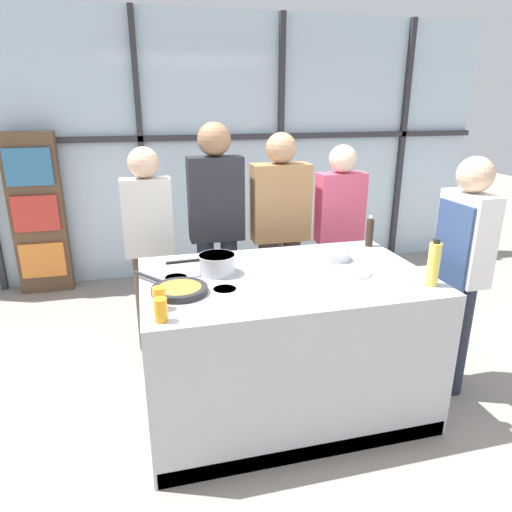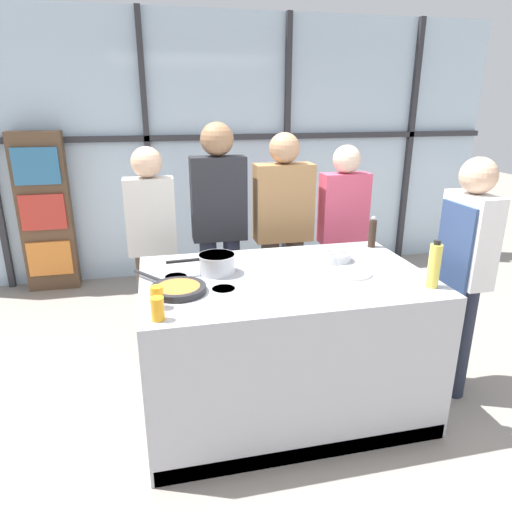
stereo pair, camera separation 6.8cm
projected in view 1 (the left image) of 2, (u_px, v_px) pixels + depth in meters
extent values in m
plane|color=gray|center=(282.00, 402.00, 3.05)|extent=(18.00, 18.00, 0.00)
cube|color=silver|center=(213.00, 150.00, 5.03)|extent=(6.40, 0.04, 2.80)
cube|color=#2D2D33|center=(213.00, 137.00, 4.94)|extent=(6.40, 0.06, 0.06)
cube|color=#2D2D33|center=(141.00, 152.00, 4.81)|extent=(0.06, 0.06, 2.80)
cube|color=#2D2D33|center=(281.00, 149.00, 5.16)|extent=(0.06, 0.06, 2.80)
cube|color=#2D2D33|center=(402.00, 146.00, 5.52)|extent=(0.06, 0.06, 2.80)
cube|color=brown|center=(38.00, 215.00, 4.62)|extent=(0.51, 0.16, 1.64)
cube|color=orange|center=(43.00, 260.00, 4.68)|extent=(0.43, 0.03, 0.36)
cube|color=red|center=(36.00, 214.00, 4.53)|extent=(0.43, 0.03, 0.36)
cube|color=teal|center=(28.00, 167.00, 4.38)|extent=(0.43, 0.03, 0.36)
cube|color=#A8AAB2|center=(283.00, 342.00, 2.90)|extent=(1.72, 1.08, 0.91)
cube|color=black|center=(200.00, 284.00, 2.64)|extent=(0.52, 0.52, 0.01)
cube|color=black|center=(310.00, 451.00, 2.55)|extent=(1.68, 0.03, 0.10)
cylinder|color=#38383D|center=(180.00, 294.00, 2.49)|extent=(0.13, 0.13, 0.01)
cylinder|color=#38383D|center=(225.00, 289.00, 2.55)|extent=(0.13, 0.13, 0.01)
cylinder|color=#38383D|center=(176.00, 278.00, 2.72)|extent=(0.13, 0.13, 0.01)
cylinder|color=#38383D|center=(217.00, 274.00, 2.78)|extent=(0.13, 0.13, 0.01)
cylinder|color=#232838|center=(459.00, 340.00, 3.04)|extent=(0.12, 0.12, 0.80)
cylinder|color=#232838|center=(443.00, 328.00, 3.20)|extent=(0.12, 0.12, 0.80)
cube|color=white|center=(466.00, 238.00, 2.90)|extent=(0.17, 0.38, 0.57)
sphere|color=#D8AD8C|center=(475.00, 175.00, 2.77)|extent=(0.22, 0.22, 0.22)
cube|color=navy|center=(448.00, 269.00, 2.94)|extent=(0.02, 0.32, 0.88)
cylinder|color=#47382D|center=(165.00, 301.00, 3.62)|extent=(0.12, 0.12, 0.80)
cylinder|color=#47382D|center=(144.00, 303.00, 3.59)|extent=(0.12, 0.12, 0.80)
cube|color=beige|center=(148.00, 217.00, 3.38)|extent=(0.36, 0.16, 0.58)
sphere|color=#D8AD8C|center=(143.00, 163.00, 3.25)|extent=(0.22, 0.22, 0.22)
cylinder|color=#232838|center=(230.00, 290.00, 3.73)|extent=(0.13, 0.13, 0.88)
cylinder|color=#232838|center=(207.00, 292.00, 3.69)|extent=(0.13, 0.13, 0.88)
cube|color=#232328|center=(216.00, 199.00, 3.47)|extent=(0.42, 0.19, 0.64)
sphere|color=#8C6647|center=(214.00, 139.00, 3.33)|extent=(0.25, 0.25, 0.25)
cylinder|color=#47382D|center=(290.00, 286.00, 3.86)|extent=(0.15, 0.15, 0.84)
cylinder|color=#47382D|center=(267.00, 289.00, 3.81)|extent=(0.15, 0.15, 0.84)
cube|color=#A37547|center=(280.00, 203.00, 3.61)|extent=(0.46, 0.21, 0.61)
sphere|color=tan|center=(281.00, 148.00, 3.47)|extent=(0.24, 0.24, 0.24)
cylinder|color=#47382D|center=(345.00, 284.00, 3.99)|extent=(0.12, 0.12, 0.79)
cylinder|color=#47382D|center=(326.00, 285.00, 3.95)|extent=(0.12, 0.12, 0.79)
cube|color=#DB4C6B|center=(340.00, 208.00, 3.75)|extent=(0.39, 0.18, 0.57)
sphere|color=beige|center=(343.00, 159.00, 3.62)|extent=(0.22, 0.22, 0.22)
cylinder|color=#232326|center=(180.00, 290.00, 2.48)|extent=(0.31, 0.31, 0.04)
cylinder|color=#B26B2D|center=(179.00, 288.00, 2.48)|extent=(0.24, 0.24, 0.01)
cylinder|color=#232326|center=(148.00, 277.00, 2.65)|extent=(0.16, 0.21, 0.02)
cylinder|color=silver|center=(217.00, 264.00, 2.76)|extent=(0.22, 0.22, 0.12)
cylinder|color=silver|center=(217.00, 255.00, 2.74)|extent=(0.23, 0.23, 0.01)
cylinder|color=black|center=(183.00, 262.00, 2.69)|extent=(0.20, 0.03, 0.02)
cylinder|color=white|center=(351.00, 272.00, 2.78)|extent=(0.24, 0.24, 0.01)
cylinder|color=silver|center=(333.00, 255.00, 3.01)|extent=(0.23, 0.23, 0.06)
cylinder|color=#4C4C51|center=(333.00, 252.00, 3.01)|extent=(0.19, 0.19, 0.01)
cylinder|color=#E0CC4C|center=(434.00, 264.00, 2.56)|extent=(0.07, 0.07, 0.25)
cylinder|color=black|center=(437.00, 241.00, 2.52)|extent=(0.04, 0.04, 0.02)
cylinder|color=#332319|center=(370.00, 233.00, 3.28)|extent=(0.05, 0.05, 0.20)
sphere|color=#B2B2B7|center=(371.00, 218.00, 3.24)|extent=(0.03, 0.03, 0.03)
cylinder|color=orange|center=(161.00, 310.00, 2.15)|extent=(0.06, 0.06, 0.12)
cylinder|color=orange|center=(159.00, 298.00, 2.28)|extent=(0.06, 0.06, 0.12)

